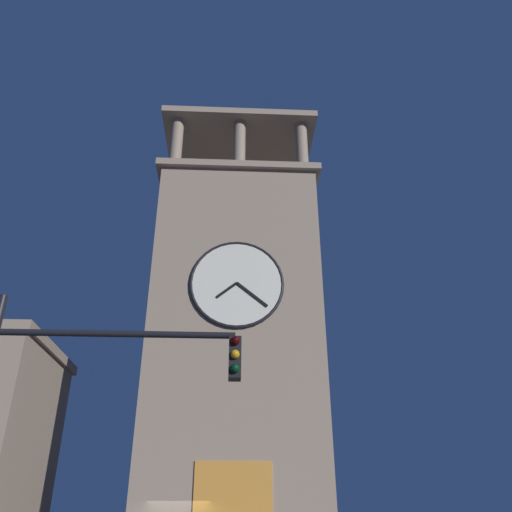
# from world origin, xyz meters

# --- Properties ---
(clocktower) EXTENTS (9.07, 9.13, 25.65)m
(clocktower) POSITION_xyz_m (-2.18, -4.81, 10.11)
(clocktower) COLOR gray
(clocktower) RESTS_ON ground_plane
(traffic_signal_mid) EXTENTS (4.47, 0.41, 5.41)m
(traffic_signal_mid) POSITION_xyz_m (0.71, 13.51, 3.55)
(traffic_signal_mid) COLOR black
(traffic_signal_mid) RESTS_ON ground_plane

